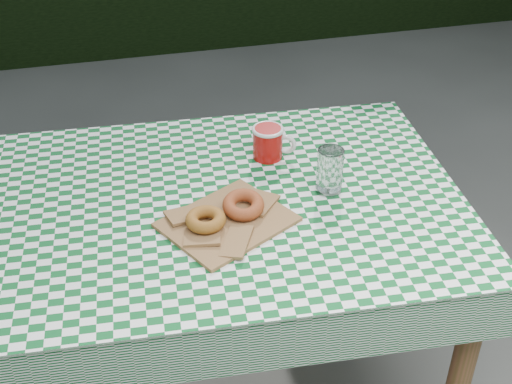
{
  "coord_description": "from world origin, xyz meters",
  "views": [
    {
      "loc": [
        -0.28,
        -1.25,
        1.78
      ],
      "look_at": [
        0.06,
        0.13,
        0.79
      ],
      "focal_mm": 48.35,
      "sensor_mm": 36.0,
      "label": 1
    }
  ],
  "objects_px": {
    "table": "(212,310)",
    "coffee_mug": "(268,143)",
    "paper_bag": "(227,221)",
    "drinking_glass": "(330,171)"
  },
  "relations": [
    {
      "from": "drinking_glass",
      "to": "paper_bag",
      "type": "bearing_deg",
      "value": -165.09
    },
    {
      "from": "paper_bag",
      "to": "table",
      "type": "bearing_deg",
      "value": 107.46
    },
    {
      "from": "coffee_mug",
      "to": "drinking_glass",
      "type": "distance_m",
      "value": 0.23
    },
    {
      "from": "paper_bag",
      "to": "coffee_mug",
      "type": "bearing_deg",
      "value": 57.74
    },
    {
      "from": "paper_bag",
      "to": "drinking_glass",
      "type": "distance_m",
      "value": 0.3
    },
    {
      "from": "drinking_glass",
      "to": "table",
      "type": "bearing_deg",
      "value": 175.11
    },
    {
      "from": "paper_bag",
      "to": "coffee_mug",
      "type": "relative_size",
      "value": 1.76
    },
    {
      "from": "coffee_mug",
      "to": "drinking_glass",
      "type": "height_order",
      "value": "drinking_glass"
    },
    {
      "from": "coffee_mug",
      "to": "table",
      "type": "bearing_deg",
      "value": -116.15
    },
    {
      "from": "table",
      "to": "coffee_mug",
      "type": "bearing_deg",
      "value": 43.62
    }
  ]
}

